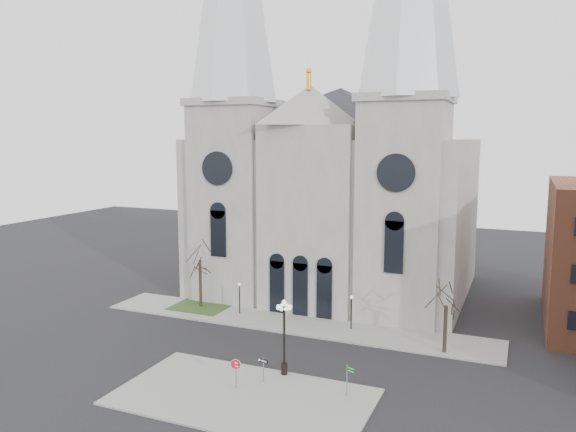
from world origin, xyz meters
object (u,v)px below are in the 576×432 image
at_px(globe_lamp, 284,328).
at_px(street_name_sign, 348,378).
at_px(stop_sign, 236,367).
at_px(one_way_sign, 263,365).

distance_m(globe_lamp, street_name_sign, 6.26).
height_order(globe_lamp, street_name_sign, globe_lamp).
bearing_deg(globe_lamp, stop_sign, -122.14).
height_order(stop_sign, one_way_sign, stop_sign).
distance_m(stop_sign, one_way_sign, 2.19).
distance_m(globe_lamp, one_way_sign, 3.20).
distance_m(stop_sign, street_name_sign, 8.10).
xyz_separation_m(one_way_sign, street_name_sign, (6.42, 0.39, 0.02)).
distance_m(stop_sign, globe_lamp, 4.74).
relative_size(stop_sign, one_way_sign, 1.16).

